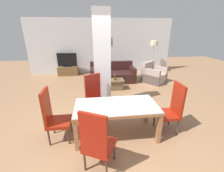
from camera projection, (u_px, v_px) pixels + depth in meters
The scene contains 15 objects.
ground_plane at pixel (116, 134), 3.37m from camera, with size 18.00×18.00×0.00m, color #986F4C.
back_wall at pixel (101, 47), 7.59m from camera, with size 7.20×0.09×2.70m.
divider_pillar at pixel (102, 62), 4.07m from camera, with size 0.45×0.31×2.70m.
dining_table at pixel (116, 111), 3.16m from camera, with size 1.73×0.86×0.73m.
dining_chair_head_right at pixel (172, 108), 3.31m from camera, with size 0.46×0.46×1.13m.
dining_chair_near_left at pixel (97, 141), 2.32m from camera, with size 0.62×0.62×1.13m.
dining_chair_head_left at pixel (53, 115), 3.02m from camera, with size 0.46×0.46×1.13m.
dining_chair_far_left at pixel (95, 96), 3.90m from camera, with size 0.62×0.62×1.13m.
sofa at pixel (112, 75), 6.66m from camera, with size 1.92×0.94×0.83m.
armchair at pixel (153, 75), 6.53m from camera, with size 1.16×1.17×0.86m.
coffee_table at pixel (116, 84), 5.79m from camera, with size 0.57×0.46×0.38m.
bottle at pixel (115, 78), 5.62m from camera, with size 0.08×0.08×0.26m.
tv_stand at pixel (68, 71), 7.54m from camera, with size 0.98×0.40×0.44m.
tv_screen at pixel (67, 60), 7.34m from camera, with size 0.95×0.24×0.66m.
floor_lamp at pixel (154, 46), 7.41m from camera, with size 0.37×0.37×1.66m.
Camera 1 is at (-0.43, -2.73, 2.21)m, focal length 24.00 mm.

